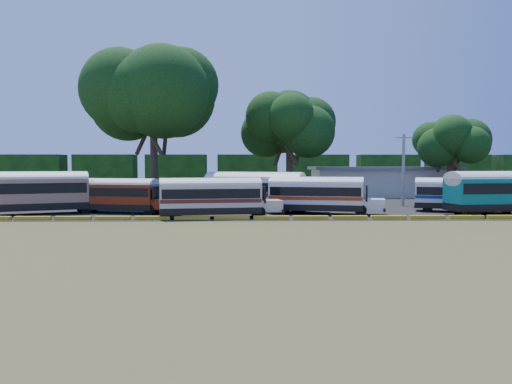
{
  "coord_description": "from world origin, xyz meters",
  "views": [
    {
      "loc": [
        -0.56,
        -36.78,
        4.1
      ],
      "look_at": [
        0.46,
        6.0,
        1.85
      ],
      "focal_mm": 35.0,
      "sensor_mm": 36.0,
      "label": 1
    }
  ],
  "objects_px": {
    "bus_cream_west": "(213,195)",
    "bus_red": "(118,193)",
    "tree_west": "(153,93)",
    "bus_white_red": "(319,193)",
    "bus_teal": "(505,190)",
    "bus_beige": "(34,190)"
  },
  "relations": [
    {
      "from": "bus_white_red",
      "to": "bus_red",
      "type": "bearing_deg",
      "value": -170.12
    },
    {
      "from": "bus_cream_west",
      "to": "bus_white_red",
      "type": "bearing_deg",
      "value": 9.27
    },
    {
      "from": "bus_red",
      "to": "tree_west",
      "type": "bearing_deg",
      "value": 96.76
    },
    {
      "from": "bus_red",
      "to": "bus_white_red",
      "type": "xyz_separation_m",
      "value": [
        17.3,
        -1.33,
        0.06
      ]
    },
    {
      "from": "bus_beige",
      "to": "bus_red",
      "type": "distance_m",
      "value": 6.8
    },
    {
      "from": "bus_teal",
      "to": "bus_beige",
      "type": "bearing_deg",
      "value": 169.65
    },
    {
      "from": "bus_white_red",
      "to": "bus_teal",
      "type": "height_order",
      "value": "bus_teal"
    },
    {
      "from": "bus_cream_west",
      "to": "tree_west",
      "type": "xyz_separation_m",
      "value": [
        -7.19,
        14.43,
        10.02
      ]
    },
    {
      "from": "bus_beige",
      "to": "bus_cream_west",
      "type": "distance_m",
      "value": 15.54
    },
    {
      "from": "bus_beige",
      "to": "tree_west",
      "type": "relative_size",
      "value": 0.68
    },
    {
      "from": "bus_cream_west",
      "to": "bus_red",
      "type": "bearing_deg",
      "value": 144.84
    },
    {
      "from": "bus_beige",
      "to": "tree_west",
      "type": "xyz_separation_m",
      "value": [
        8.03,
        11.33,
        9.73
      ]
    },
    {
      "from": "bus_beige",
      "to": "bus_white_red",
      "type": "distance_m",
      "value": 24.0
    },
    {
      "from": "bus_red",
      "to": "bus_white_red",
      "type": "relative_size",
      "value": 0.95
    },
    {
      "from": "bus_beige",
      "to": "bus_teal",
      "type": "relative_size",
      "value": 0.98
    },
    {
      "from": "bus_red",
      "to": "bus_white_red",
      "type": "bearing_deg",
      "value": 9.8
    },
    {
      "from": "tree_west",
      "to": "bus_red",
      "type": "bearing_deg",
      "value": -97.43
    },
    {
      "from": "bus_beige",
      "to": "bus_red",
      "type": "relative_size",
      "value": 1.18
    },
    {
      "from": "bus_cream_west",
      "to": "bus_beige",
      "type": "bearing_deg",
      "value": 159.6
    },
    {
      "from": "bus_red",
      "to": "bus_beige",
      "type": "bearing_deg",
      "value": -156.42
    },
    {
      "from": "bus_cream_west",
      "to": "bus_teal",
      "type": "bearing_deg",
      "value": -4.84
    },
    {
      "from": "bus_white_red",
      "to": "tree_west",
      "type": "relative_size",
      "value": 0.61
    }
  ]
}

